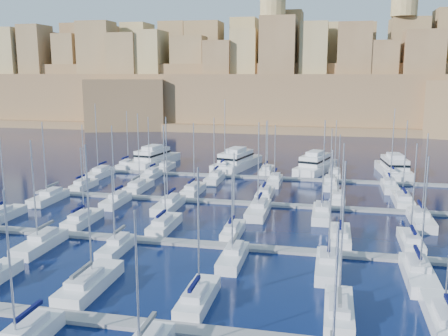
% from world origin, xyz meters
% --- Properties ---
extents(ground, '(600.00, 600.00, 0.00)m').
position_xyz_m(ground, '(0.00, 0.00, 0.00)').
color(ground, black).
rests_on(ground, ground).
extents(pontoon_near, '(84.00, 2.00, 0.40)m').
position_xyz_m(pontoon_near, '(0.00, -34.00, 0.20)').
color(pontoon_near, slate).
rests_on(pontoon_near, ground).
extents(pontoon_mid_near, '(84.00, 2.00, 0.40)m').
position_xyz_m(pontoon_mid_near, '(0.00, -12.00, 0.20)').
color(pontoon_mid_near, slate).
rests_on(pontoon_mid_near, ground).
extents(pontoon_mid_far, '(84.00, 2.00, 0.40)m').
position_xyz_m(pontoon_mid_far, '(0.00, 10.00, 0.20)').
color(pontoon_mid_far, slate).
rests_on(pontoon_mid_far, ground).
extents(pontoon_far, '(84.00, 2.00, 0.40)m').
position_xyz_m(pontoon_far, '(0.00, 32.00, 0.20)').
color(pontoon_far, slate).
rests_on(pontoon_far, ground).
extents(sailboat_2, '(3.15, 10.50, 15.67)m').
position_xyz_m(sailboat_2, '(-11.95, -27.88, 0.77)').
color(sailboat_2, silver).
rests_on(sailboat_2, ground).
extents(sailboat_3, '(2.63, 8.76, 14.01)m').
position_xyz_m(sailboat_3, '(0.04, -28.73, 0.74)').
color(sailboat_3, silver).
rests_on(sailboat_3, ground).
extents(sailboat_4, '(2.66, 8.87, 15.10)m').
position_xyz_m(sailboat_4, '(13.56, -28.68, 0.75)').
color(sailboat_4, silver).
rests_on(sailboat_4, ground).
extents(sailboat_5, '(2.95, 9.85, 14.91)m').
position_xyz_m(sailboat_5, '(22.89, -28.20, 0.76)').
color(sailboat_5, silver).
rests_on(sailboat_5, ground).
extents(sailboat_12, '(2.55, 8.49, 13.01)m').
position_xyz_m(sailboat_12, '(-37.17, -6.87, 0.73)').
color(sailboat_12, silver).
rests_on(sailboat_12, ground).
extents(sailboat_13, '(2.65, 8.84, 11.89)m').
position_xyz_m(sailboat_13, '(-23.92, -6.69, 0.72)').
color(sailboat_13, silver).
rests_on(sailboat_13, ground).
extents(sailboat_14, '(2.71, 9.03, 15.48)m').
position_xyz_m(sailboat_14, '(-11.00, -6.60, 0.76)').
color(sailboat_14, silver).
rests_on(sailboat_14, ground).
extents(sailboat_15, '(2.33, 7.77, 12.04)m').
position_xyz_m(sailboat_15, '(-0.67, -7.22, 0.72)').
color(sailboat_15, silver).
rests_on(sailboat_15, ground).
extents(sailboat_16, '(2.74, 9.13, 13.68)m').
position_xyz_m(sailboat_16, '(13.95, -6.55, 0.74)').
color(sailboat_16, silver).
rests_on(sailboat_16, ground).
extents(sailboat_17, '(2.61, 8.69, 13.93)m').
position_xyz_m(sailboat_17, '(22.97, -6.76, 0.74)').
color(sailboat_17, silver).
rests_on(sailboat_17, ground).
extents(sailboat_19, '(2.85, 9.48, 14.63)m').
position_xyz_m(sailboat_19, '(-24.08, -17.63, 0.75)').
color(sailboat_19, silver).
rests_on(sailboat_19, ground).
extents(sailboat_20, '(2.34, 7.79, 11.47)m').
position_xyz_m(sailboat_20, '(-13.85, -16.79, 0.71)').
color(sailboat_20, silver).
rests_on(sailboat_20, ground).
extents(sailboat_21, '(2.55, 8.50, 11.49)m').
position_xyz_m(sailboat_21, '(1.27, -17.14, 0.72)').
color(sailboat_21, silver).
rests_on(sailboat_21, ground).
extents(sailboat_22, '(2.77, 9.23, 14.57)m').
position_xyz_m(sailboat_22, '(12.47, -17.50, 0.75)').
color(sailboat_22, silver).
rests_on(sailboat_22, ground).
extents(sailboat_23, '(3.02, 10.08, 14.26)m').
position_xyz_m(sailboat_23, '(22.20, -17.92, 0.75)').
color(sailboat_23, silver).
rests_on(sailboat_23, ground).
extents(sailboat_24, '(2.37, 7.90, 12.91)m').
position_xyz_m(sailboat_24, '(-35.02, 14.85, 0.73)').
color(sailboat_24, silver).
rests_on(sailboat_24, ground).
extents(sailboat_25, '(2.88, 9.61, 15.20)m').
position_xyz_m(sailboat_25, '(-23.88, 15.69, 0.76)').
color(sailboat_25, silver).
rests_on(sailboat_25, ground).
extents(sailboat_26, '(2.74, 9.14, 13.66)m').
position_xyz_m(sailboat_26, '(-12.81, 15.46, 0.74)').
color(sailboat_26, silver).
rests_on(sailboat_26, ground).
extents(sailboat_27, '(2.70, 9.00, 14.30)m').
position_xyz_m(sailboat_27, '(0.82, 15.39, 0.75)').
color(sailboat_27, silver).
rests_on(sailboat_27, ground).
extents(sailboat_28, '(2.47, 8.25, 12.26)m').
position_xyz_m(sailboat_28, '(13.77, 15.02, 0.72)').
color(sailboat_28, silver).
rests_on(sailboat_28, ground).
extents(sailboat_29, '(2.96, 9.88, 14.83)m').
position_xyz_m(sailboat_29, '(24.81, 15.82, 0.76)').
color(sailboat_29, silver).
rests_on(sailboat_29, ground).
extents(sailboat_30, '(2.88, 9.61, 14.53)m').
position_xyz_m(sailboat_30, '(-36.20, 4.31, 0.75)').
color(sailboat_30, silver).
rests_on(sailboat_30, ground).
extents(sailboat_31, '(2.51, 8.38, 14.13)m').
position_xyz_m(sailboat_31, '(-23.73, 4.92, 0.74)').
color(sailboat_31, silver).
rests_on(sailboat_31, ground).
extents(sailboat_32, '(3.01, 10.02, 15.79)m').
position_xyz_m(sailboat_32, '(-13.89, 4.11, 0.77)').
color(sailboat_32, silver).
rests_on(sailboat_32, ground).
extents(sailboat_33, '(3.04, 10.15, 15.25)m').
position_xyz_m(sailboat_33, '(1.25, 4.05, 0.76)').
color(sailboat_33, silver).
rests_on(sailboat_33, ground).
extents(sailboat_34, '(2.86, 9.53, 15.77)m').
position_xyz_m(sailboat_34, '(11.27, 4.35, 0.76)').
color(sailboat_34, silver).
rests_on(sailboat_34, ground).
extents(sailboat_35, '(3.02, 10.06, 14.19)m').
position_xyz_m(sailboat_35, '(25.94, 4.09, 0.75)').
color(sailboat_35, silver).
rests_on(sailboat_35, ground).
extents(sailboat_36, '(2.59, 8.65, 13.91)m').
position_xyz_m(sailboat_36, '(-35.33, 37.22, 0.74)').
color(sailboat_36, silver).
rests_on(sailboat_36, ground).
extents(sailboat_37, '(2.33, 7.78, 11.51)m').
position_xyz_m(sailboat_37, '(-25.48, 36.79, 0.71)').
color(sailboat_37, silver).
rests_on(sailboat_37, ground).
extents(sailboat_38, '(3.09, 10.29, 16.88)m').
position_xyz_m(sailboat_38, '(-11.72, 38.02, 0.78)').
color(sailboat_38, silver).
rests_on(sailboat_38, ground).
extents(sailboat_39, '(2.61, 8.69, 12.41)m').
position_xyz_m(sailboat_39, '(-1.72, 37.24, 0.73)').
color(sailboat_39, silver).
rests_on(sailboat_39, ground).
extents(sailboat_40, '(2.53, 8.43, 12.70)m').
position_xyz_m(sailboat_40, '(13.25, 37.11, 0.73)').
color(sailboat_40, silver).
rests_on(sailboat_40, ground).
extents(sailboat_41, '(3.00, 9.99, 15.33)m').
position_xyz_m(sailboat_41, '(25.23, 37.87, 0.76)').
color(sailboat_41, silver).
rests_on(sailboat_41, ground).
extents(sailboat_42, '(3.02, 10.08, 16.31)m').
position_xyz_m(sailboat_42, '(-37.12, 26.08, 0.77)').
color(sailboat_42, silver).
rests_on(sailboat_42, ground).
extents(sailboat_43, '(2.61, 8.69, 13.69)m').
position_xyz_m(sailboat_43, '(-25.57, 26.77, 0.74)').
color(sailboat_43, silver).
rests_on(sailboat_43, ground).
extents(sailboat_44, '(2.71, 9.03, 13.77)m').
position_xyz_m(sailboat_44, '(-11.27, 26.60, 0.74)').
color(sailboat_44, silver).
rests_on(sailboat_44, ground).
extents(sailboat_45, '(2.54, 8.48, 12.51)m').
position_xyz_m(sailboat_45, '(1.27, 26.87, 0.73)').
color(sailboat_45, silver).
rests_on(sailboat_45, ground).
extents(sailboat_46, '(2.72, 9.08, 12.15)m').
position_xyz_m(sailboat_46, '(12.37, 26.57, 0.73)').
color(sailboat_46, silver).
rests_on(sailboat_46, ground).
extents(sailboat_47, '(2.71, 9.04, 13.73)m').
position_xyz_m(sailboat_47, '(23.75, 26.59, 0.74)').
color(sailboat_47, silver).
rests_on(sailboat_47, ground).
extents(motor_yacht_a, '(8.16, 18.75, 5.25)m').
position_xyz_m(motor_yacht_a, '(-30.48, 42.21, 1.73)').
color(motor_yacht_a, silver).
rests_on(motor_yacht_a, ground).
extents(motor_yacht_b, '(9.64, 19.82, 5.25)m').
position_xyz_m(motor_yacht_b, '(-9.64, 42.65, 1.73)').
color(motor_yacht_b, silver).
rests_on(motor_yacht_b, ground).
extents(motor_yacht_c, '(9.80, 17.65, 5.25)m').
position_xyz_m(motor_yacht_c, '(8.96, 41.63, 1.73)').
color(motor_yacht_c, silver).
rests_on(motor_yacht_c, ground).
extents(motor_yacht_d, '(6.91, 17.25, 5.25)m').
position_xyz_m(motor_yacht_d, '(26.13, 41.56, 1.73)').
color(motor_yacht_d, silver).
rests_on(motor_yacht_d, ground).
extents(fortified_city, '(460.00, 108.95, 59.52)m').
position_xyz_m(fortified_city, '(-0.19, 155.26, 14.74)').
color(fortified_city, brown).
rests_on(fortified_city, ground).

